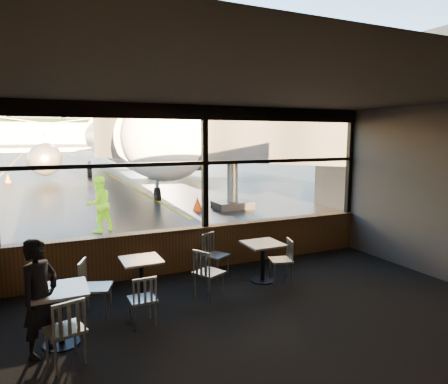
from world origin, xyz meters
TOP-DOWN VIEW (x-y plane):
  - ground_plane at (0.00, 120.00)m, footprint 520.00×520.00m
  - carpet_floor at (0.00, -3.00)m, footprint 8.00×6.00m
  - ceiling at (0.00, -3.00)m, footprint 8.00×6.00m
  - window_sill at (0.00, 0.00)m, footprint 8.00×0.28m
  - window_header at (0.00, 0.00)m, footprint 8.00×0.18m
  - mullion_centre at (0.00, 0.00)m, footprint 0.12×0.12m
  - mullion_right at (3.95, 0.00)m, footprint 0.12×0.12m
  - window_transom at (0.00, 0.00)m, footprint 8.00×0.10m
  - airliner at (2.10, 21.02)m, footprint 30.16×35.58m
  - jet_bridge at (3.60, 5.50)m, footprint 8.84×10.80m
  - cafe_table_near at (0.72, -1.25)m, footprint 0.71×0.71m
  - cafe_table_mid at (-1.67, -1.16)m, footprint 0.68×0.68m
  - cafe_table_left at (-3.04, -2.24)m, footprint 0.74×0.74m
  - chair_near_e at (1.02, -1.42)m, footprint 0.58×0.58m
  - chair_near_w at (-0.57, -1.58)m, footprint 0.66×0.66m
  - chair_near_n at (-0.05, -0.68)m, footprint 0.68×0.68m
  - chair_mid_s at (-1.89, -2.12)m, footprint 0.46×0.46m
  - chair_mid_w at (-2.48, -1.51)m, footprint 0.65×0.65m
  - chair_left_s at (-3.01, -2.78)m, footprint 0.61×0.61m
  - passenger at (-3.27, -2.40)m, footprint 0.67×0.67m
  - ground_crew at (-1.65, 4.47)m, footprint 1.00×0.90m
  - cone_nose at (2.28, 6.49)m, footprint 0.39×0.39m
  - cone_wing at (-5.12, 20.56)m, footprint 0.38×0.38m
  - terminal_annex at (10.00, 2.50)m, footprint 5.00×7.00m
  - hangar_mid at (0.00, 185.00)m, footprint 38.00×15.00m
  - hangar_right at (60.00, 178.00)m, footprint 50.00×20.00m
  - fuel_tank_c at (-10.00, 182.00)m, footprint 8.00×8.00m
  - treeline at (0.00, 210.00)m, footprint 360.00×3.00m

SIDE VIEW (x-z plane):
  - ground_plane at x=0.00m, z-range 0.00..0.00m
  - carpet_floor at x=0.00m, z-range 0.01..0.01m
  - cone_wing at x=-5.12m, z-range 0.00..0.53m
  - cone_nose at x=2.28m, z-range 0.00..0.55m
  - cafe_table_mid at x=-1.67m, z-range 0.00..0.74m
  - cafe_table_near at x=0.72m, z-range 0.00..0.78m
  - cafe_table_left at x=-3.04m, z-range 0.00..0.81m
  - chair_mid_s at x=-1.89m, z-range 0.00..0.81m
  - chair_near_e at x=1.02m, z-range 0.00..0.86m
  - window_sill at x=0.00m, z-range 0.00..0.90m
  - chair_left_s at x=-3.01m, z-range 0.00..0.91m
  - chair_near_w at x=-0.57m, z-range 0.00..0.91m
  - chair_near_n at x=-0.05m, z-range 0.00..0.92m
  - chair_mid_w at x=-2.48m, z-range 0.00..0.93m
  - passenger at x=-3.27m, z-range 0.00..1.56m
  - ground_crew at x=-1.65m, z-range 0.00..1.68m
  - mullion_centre at x=0.00m, z-range 0.90..3.50m
  - mullion_right at x=3.95m, z-range 0.90..3.50m
  - window_transom at x=0.00m, z-range 2.26..2.34m
  - jet_bridge at x=3.60m, z-range 0.00..4.71m
  - terminal_annex at x=10.00m, z-range 0.00..6.00m
  - fuel_tank_c at x=-10.00m, z-range 0.00..6.00m
  - window_header at x=0.00m, z-range 3.20..3.50m
  - ceiling at x=0.00m, z-range 3.48..3.52m
  - hangar_mid at x=0.00m, z-range 0.00..10.00m
  - airliner at x=2.10m, z-range 0.00..10.46m
  - hangar_right at x=60.00m, z-range 0.00..12.00m
  - treeline at x=0.00m, z-range 0.00..12.00m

